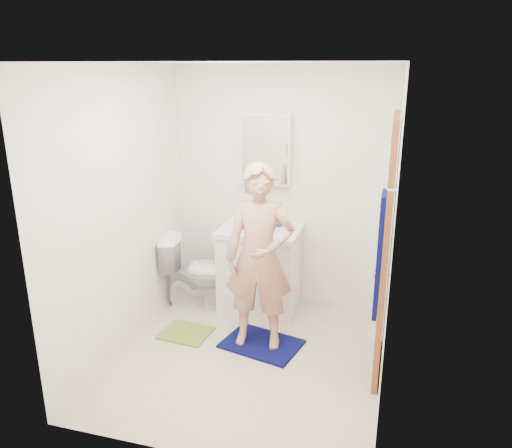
{
  "coord_description": "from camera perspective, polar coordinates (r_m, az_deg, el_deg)",
  "views": [
    {
      "loc": [
        1.07,
        -3.58,
        2.38
      ],
      "look_at": [
        -0.0,
        0.25,
        1.11
      ],
      "focal_mm": 35.0,
      "sensor_mm": 36.0,
      "label": 1
    }
  ],
  "objects": [
    {
      "name": "countertop",
      "position": [
        4.91,
        0.44,
        -0.78
      ],
      "size": [
        0.79,
        0.59,
        0.05
      ],
      "primitive_type": "cube",
      "color": "white",
      "rests_on": "vanity_cabinet"
    },
    {
      "name": "toilet",
      "position": [
        5.13,
        -6.5,
        -5.41
      ],
      "size": [
        0.82,
        0.59,
        0.76
      ],
      "primitive_type": "imported",
      "rotation": [
        0.0,
        0.0,
        1.82
      ],
      "color": "white",
      "rests_on": "floor"
    },
    {
      "name": "wall_front",
      "position": [
        2.86,
        -7.94,
        -6.91
      ],
      "size": [
        2.2,
        0.02,
        2.4
      ],
      "primitive_type": "cube",
      "color": "white",
      "rests_on": "ground"
    },
    {
      "name": "ceiling",
      "position": [
        3.74,
        -1.05,
        18.13
      ],
      "size": [
        2.2,
        2.4,
        0.02
      ],
      "primitive_type": "cube",
      "color": "white",
      "rests_on": "ground"
    },
    {
      "name": "wall_right",
      "position": [
        3.77,
        15.44,
        -1.23
      ],
      "size": [
        0.02,
        2.4,
        2.4
      ],
      "primitive_type": "cube",
      "color": "white",
      "rests_on": "ground"
    },
    {
      "name": "green_rug",
      "position": [
        4.78,
        -8.03,
        -12.23
      ],
      "size": [
        0.47,
        0.41,
        0.02
      ],
      "primitive_type": "cube",
      "rotation": [
        0.0,
        0.0,
        -0.09
      ],
      "color": "olive",
      "rests_on": "floor"
    },
    {
      "name": "door_knob",
      "position": [
        3.7,
        13.76,
        -5.61
      ],
      "size": [
        0.07,
        0.07,
        0.07
      ],
      "primitive_type": "sphere",
      "color": "gold",
      "rests_on": "door"
    },
    {
      "name": "towel",
      "position": [
        3.22,
        13.92,
        -3.45
      ],
      "size": [
        0.03,
        0.24,
        0.8
      ],
      "primitive_type": "cube",
      "color": "#080A4B",
      "rests_on": "wall_right"
    },
    {
      "name": "floor",
      "position": [
        4.44,
        -0.87,
        -14.92
      ],
      "size": [
        2.2,
        2.4,
        0.02
      ],
      "primitive_type": "cube",
      "color": "beige",
      "rests_on": "ground"
    },
    {
      "name": "wall_back",
      "position": [
        5.05,
        2.98,
        4.14
      ],
      "size": [
        2.2,
        0.02,
        2.4
      ],
      "primitive_type": "cube",
      "color": "white",
      "rests_on": "ground"
    },
    {
      "name": "sink_basin",
      "position": [
        4.91,
        0.44,
        -0.61
      ],
      "size": [
        0.4,
        0.4,
        0.03
      ],
      "primitive_type": "cylinder",
      "color": "white",
      "rests_on": "countertop"
    },
    {
      "name": "toothbrush_cup",
      "position": [
        4.96,
        2.53,
        0.25
      ],
      "size": [
        0.15,
        0.15,
        0.09
      ],
      "primitive_type": "imported",
      "rotation": [
        0.0,
        0.0,
        -0.34
      ],
      "color": "#4D387C",
      "rests_on": "countertop"
    },
    {
      "name": "faucet",
      "position": [
        5.05,
        0.98,
        0.76
      ],
      "size": [
        0.03,
        0.03,
        0.12
      ],
      "primitive_type": "cylinder",
      "color": "silver",
      "rests_on": "countertop"
    },
    {
      "name": "towel_hook",
      "position": [
        3.09,
        15.23,
        3.77
      ],
      "size": [
        0.06,
        0.02,
        0.02
      ],
      "primitive_type": "cylinder",
      "rotation": [
        0.0,
        1.57,
        0.0
      ],
      "color": "silver",
      "rests_on": "wall_right"
    },
    {
      "name": "mirror_panel",
      "position": [
        4.88,
        0.97,
        8.48
      ],
      "size": [
        0.46,
        0.01,
        0.66
      ],
      "primitive_type": "cube",
      "color": "white",
      "rests_on": "wall_back"
    },
    {
      "name": "bath_mat",
      "position": [
        4.57,
        0.65,
        -13.54
      ],
      "size": [
        0.75,
        0.61,
        0.02
      ],
      "primitive_type": "cube",
      "rotation": [
        0.0,
        0.0,
        -0.23
      ],
      "color": "#080A4B",
      "rests_on": "floor"
    },
    {
      "name": "medicine_cabinet",
      "position": [
        4.94,
        1.16,
        8.59
      ],
      "size": [
        0.5,
        0.12,
        0.7
      ],
      "primitive_type": "cube",
      "color": "white",
      "rests_on": "wall_back"
    },
    {
      "name": "door",
      "position": [
        3.97,
        14.62,
        -2.89
      ],
      "size": [
        0.05,
        0.8,
        2.05
      ],
      "primitive_type": "cube",
      "color": "#A7592E",
      "rests_on": "ground"
    },
    {
      "name": "soap_dispenser",
      "position": [
        4.87,
        -1.76,
        0.39
      ],
      "size": [
        0.08,
        0.08,
        0.17
      ],
      "primitive_type": "imported",
      "rotation": [
        0.0,
        0.0,
        -0.09
      ],
      "color": "#B8565D",
      "rests_on": "countertop"
    },
    {
      "name": "wall_left",
      "position": [
        4.36,
        -15.09,
        1.33
      ],
      "size": [
        0.02,
        2.4,
        2.4
      ],
      "primitive_type": "cube",
      "color": "white",
      "rests_on": "ground"
    },
    {
      "name": "vanity_cabinet",
      "position": [
        5.06,
        0.43,
        -5.35
      ],
      "size": [
        0.75,
        0.55,
        0.8
      ],
      "primitive_type": "cube",
      "color": "white",
      "rests_on": "floor"
    },
    {
      "name": "man",
      "position": [
        4.22,
        0.41,
        -3.86
      ],
      "size": [
        0.63,
        0.45,
        1.62
      ],
      "primitive_type": "imported",
      "rotation": [
        0.0,
        0.0,
        0.1
      ],
      "color": "tan",
      "rests_on": "bath_mat"
    }
  ]
}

